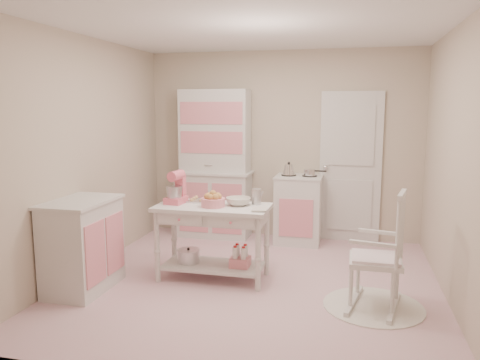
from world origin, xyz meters
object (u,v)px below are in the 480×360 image
Objects in this scene: base_cabinet at (83,245)px; work_table at (213,242)px; hutch at (214,164)px; stove at (298,209)px; stand_mixer at (176,188)px; rocking_chair at (376,250)px; bread_basket at (213,202)px.

base_cabinet reaches higher than work_table.
hutch is 1.33m from stove.
hutch is 2.26× the size of stove.
work_table is 0.71m from stand_mixer.
work_table is (-1.66, 0.36, -0.15)m from rocking_chair.
stand_mixer is (-1.15, -1.57, 0.51)m from stove.
stove is 0.77× the size of work_table.
rocking_chair is 4.40× the size of bread_basket.
base_cabinet is at bearing -107.73° from hutch.
stand_mixer is at bearing 177.27° from work_table.
base_cabinet is 2.85m from rocking_chair.
stove is 2.16m from rocking_chair.
work_table is 4.80× the size of bread_basket.
stand_mixer is at bearing 39.07° from base_cabinet.
work_table is at bearing 111.80° from bread_basket.
stand_mixer is 1.36× the size of bread_basket.
hutch is at bearing 147.79° from rocking_chair.
base_cabinet is 3.68× the size of bread_basket.
hutch is 2.42m from base_cabinet.
stove is 3.68× the size of bread_basket.
stand_mixer is (0.05, -1.62, -0.07)m from hutch.
hutch is 8.32× the size of bread_basket.
rocking_chair is (2.12, -2.00, -0.49)m from hutch.
stove is 1.75m from work_table.
stove is 2.91m from base_cabinet.
stove is at bearing 60.67° from stand_mixer.
stand_mixer reaches higher than bread_basket.
bread_basket is (1.20, 0.55, 0.39)m from base_cabinet.
hutch reaches higher than work_table.
hutch is at bearing 98.70° from stand_mixer.
work_table is at bearing 178.68° from rocking_chair.
stove is (1.20, -0.05, -0.58)m from hutch.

